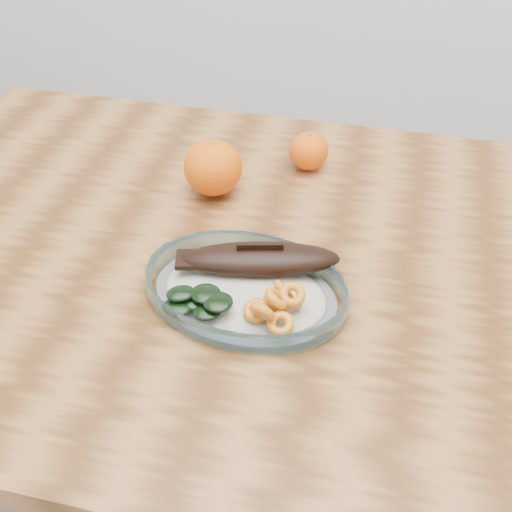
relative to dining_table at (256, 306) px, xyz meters
name	(u,v)px	position (x,y,z in m)	size (l,w,h in m)	color
dining_table	(256,306)	(0.00, 0.00, 0.00)	(1.20, 0.80, 0.75)	#583314
plated_meal	(246,286)	(0.01, -0.08, 0.12)	(0.53, 0.53, 0.08)	white
orange_left	(213,168)	(-0.10, 0.13, 0.14)	(0.09, 0.09, 0.09)	#F84305
orange_right	(309,151)	(0.03, 0.24, 0.13)	(0.06, 0.06, 0.06)	#F84305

